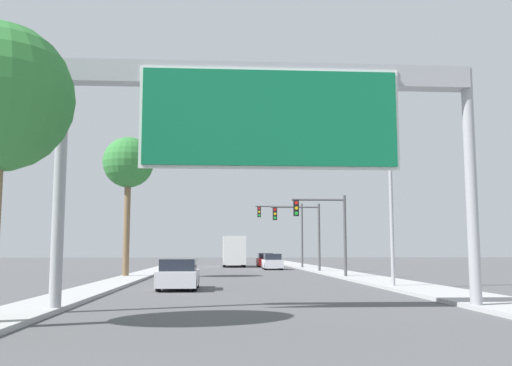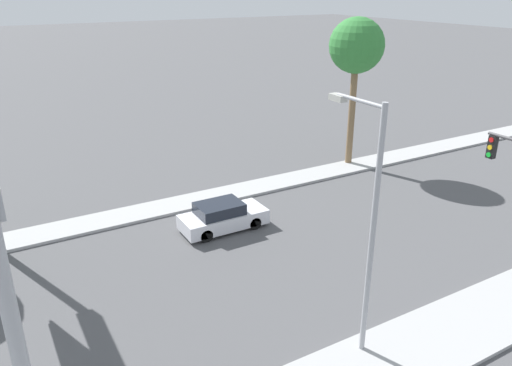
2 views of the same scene
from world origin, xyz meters
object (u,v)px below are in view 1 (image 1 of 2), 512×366
sign_gantry (270,111)px  car_near_left (272,262)px  traffic_light_far_intersection (287,224)px  street_lamp_right (385,187)px  traffic_light_near_intersection (327,222)px  car_far_left (265,260)px  palm_tree_background (128,164)px  truck_box_primary (234,251)px  traffic_light_mid_block (303,226)px  car_mid_left (179,275)px

sign_gantry → car_near_left: size_ratio=3.12×
sign_gantry → traffic_light_far_intersection: (5.25, 40.14, -1.74)m
street_lamp_right → traffic_light_near_intersection: bearing=95.7°
sign_gantry → car_far_left: (3.50, 46.57, -5.48)m
street_lamp_right → traffic_light_far_intersection: bearing=92.5°
palm_tree_background → car_near_left: bearing=54.9°
truck_box_primary → traffic_light_mid_block: 18.39m
traffic_light_far_intersection → street_lamp_right: size_ratio=0.78×
traffic_light_mid_block → car_near_left: bearing=103.7°
sign_gantry → car_near_left: (3.50, 37.91, -5.48)m
car_near_left → palm_tree_background: 21.01m
traffic_light_near_intersection → street_lamp_right: size_ratio=0.65×
car_far_left → truck_box_primary: truck_box_primary is taller
car_mid_left → traffic_light_mid_block: 22.25m
traffic_light_far_intersection → sign_gantry: bearing=-97.5°
sign_gantry → traffic_light_mid_block: size_ratio=2.30×
traffic_light_near_intersection → sign_gantry: bearing=-105.4°
traffic_light_far_intersection → palm_tree_background: 22.88m
sign_gantry → traffic_light_near_intersection: bearing=74.6°
traffic_light_near_intersection → palm_tree_background: 14.11m
car_near_left → truck_box_primary: size_ratio=0.49×
car_mid_left → car_far_left: 37.23m
traffic_light_mid_block → palm_tree_background: size_ratio=0.60×
traffic_light_mid_block → traffic_light_far_intersection: 10.02m
sign_gantry → truck_box_primary: 47.80m
traffic_light_far_intersection → traffic_light_mid_block: bearing=-89.2°
car_far_left → truck_box_primary: size_ratio=0.51×
car_near_left → car_far_left: (-0.00, 8.67, 0.00)m
car_near_left → truck_box_primary: 10.34m
sign_gantry → traffic_light_near_intersection: 21.04m
car_near_left → palm_tree_background: (-11.38, -16.21, 7.01)m
car_mid_left → traffic_light_near_intersection: 13.92m
car_near_left → street_lamp_right: bearing=-83.7°
traffic_light_near_intersection → palm_tree_background: size_ratio=0.57×
street_lamp_right → sign_gantry: bearing=-123.2°
palm_tree_background → traffic_light_mid_block: bearing=32.4°
traffic_light_near_intersection → car_mid_left: bearing=-131.8°
truck_box_primary → traffic_light_far_intersection: size_ratio=1.31×
traffic_light_far_intersection → truck_box_primary: bearing=125.2°
car_mid_left → traffic_light_mid_block: (8.90, 20.14, 3.21)m
car_mid_left → sign_gantry: bearing=-70.7°
sign_gantry → traffic_light_mid_block: sign_gantry is taller
traffic_light_far_intersection → street_lamp_right: 30.15m
truck_box_primary → traffic_light_near_intersection: (5.55, -27.45, 1.97)m
car_far_left → traffic_light_far_intersection: bearing=-74.8°
car_mid_left → traffic_light_near_intersection: traffic_light_near_intersection is taller
traffic_light_far_intersection → street_lamp_right: street_lamp_right is taller
truck_box_primary → traffic_light_mid_block: traffic_light_mid_block is taller
car_mid_left → traffic_light_far_intersection: bearing=73.8°
truck_box_primary → traffic_light_far_intersection: traffic_light_far_intersection is taller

